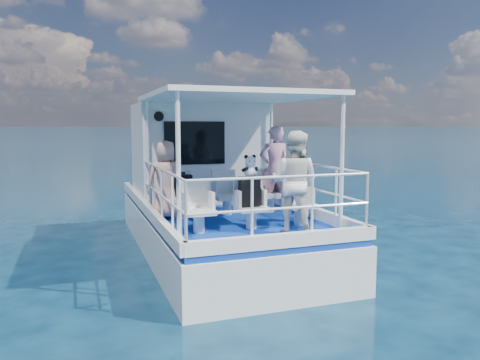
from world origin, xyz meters
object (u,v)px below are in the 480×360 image
object	(u,v)px
passenger_port_fwd	(166,180)
passenger_stbd_aft	(294,182)
panda	(250,166)
backpack_center	(249,192)

from	to	relation	value
passenger_port_fwd	passenger_stbd_aft	world-z (taller)	passenger_stbd_aft
passenger_port_fwd	panda	xyz separation A→B (m)	(1.14, -1.32, 0.33)
panda	passenger_port_fwd	bearing A→B (deg)	130.78
passenger_port_fwd	backpack_center	xyz separation A→B (m)	(1.13, -1.31, -0.10)
passenger_port_fwd	panda	bearing A→B (deg)	138.21
passenger_stbd_aft	panda	size ratio (longest dim) A/B	4.53
panda	backpack_center	bearing A→B (deg)	128.39
passenger_port_fwd	panda	world-z (taller)	passenger_port_fwd
backpack_center	panda	xyz separation A→B (m)	(0.01, -0.01, 0.43)
backpack_center	passenger_stbd_aft	bearing A→B (deg)	-39.74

